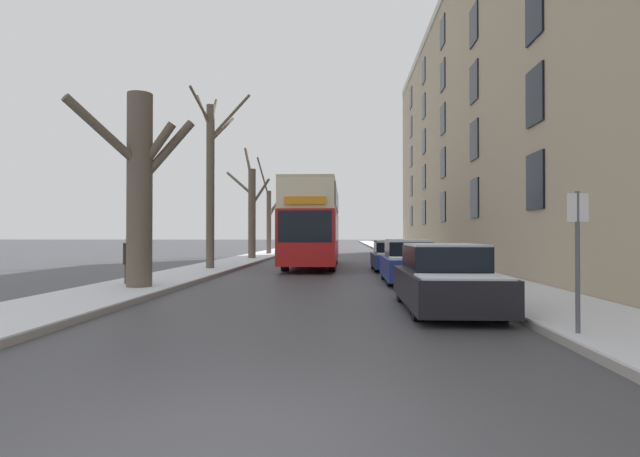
{
  "coord_description": "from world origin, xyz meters",
  "views": [
    {
      "loc": [
        0.87,
        -3.71,
        1.67
      ],
      "look_at": [
        -0.17,
        16.78,
        1.92
      ],
      "focal_mm": 28.0,
      "sensor_mm": 36.0,
      "label": 1
    }
  ],
  "objects_px": {
    "double_decker_bus": "(313,221)",
    "bare_tree_left_1": "(211,176)",
    "pedestrian_left_sidewalk": "(129,260)",
    "parked_car_1": "(409,263)",
    "bare_tree_left_0": "(140,187)",
    "parked_car_0": "(445,280)",
    "parked_car_2": "(392,257)",
    "oncoming_van": "(323,239)",
    "bare_tree_left_3": "(269,218)",
    "bare_tree_left_2": "(251,207)",
    "street_sign_post": "(578,255)"
  },
  "relations": [
    {
      "from": "bare_tree_left_3",
      "to": "parked_car_2",
      "type": "distance_m",
      "value": 18.5
    },
    {
      "from": "double_decker_bus",
      "to": "parked_car_1",
      "type": "height_order",
      "value": "double_decker_bus"
    },
    {
      "from": "double_decker_bus",
      "to": "street_sign_post",
      "type": "height_order",
      "value": "double_decker_bus"
    },
    {
      "from": "bare_tree_left_2",
      "to": "bare_tree_left_1",
      "type": "bearing_deg",
      "value": -90.01
    },
    {
      "from": "bare_tree_left_1",
      "to": "bare_tree_left_2",
      "type": "relative_size",
      "value": 1.1
    },
    {
      "from": "pedestrian_left_sidewalk",
      "to": "oncoming_van",
      "type": "bearing_deg",
      "value": 106.59
    },
    {
      "from": "bare_tree_left_1",
      "to": "street_sign_post",
      "type": "distance_m",
      "value": 17.68
    },
    {
      "from": "bare_tree_left_1",
      "to": "pedestrian_left_sidewalk",
      "type": "relative_size",
      "value": 5.13
    },
    {
      "from": "parked_car_2",
      "to": "oncoming_van",
      "type": "distance_m",
      "value": 21.74
    },
    {
      "from": "bare_tree_left_3",
      "to": "oncoming_van",
      "type": "xyz_separation_m",
      "value": [
        4.08,
        4.96,
        -1.72
      ]
    },
    {
      "from": "double_decker_bus",
      "to": "bare_tree_left_1",
      "type": "bearing_deg",
      "value": -143.17
    },
    {
      "from": "bare_tree_left_3",
      "to": "pedestrian_left_sidewalk",
      "type": "distance_m",
      "value": 24.89
    },
    {
      "from": "bare_tree_left_0",
      "to": "double_decker_bus",
      "type": "relative_size",
      "value": 0.56
    },
    {
      "from": "parked_car_0",
      "to": "parked_car_2",
      "type": "relative_size",
      "value": 1.09
    },
    {
      "from": "bare_tree_left_1",
      "to": "bare_tree_left_0",
      "type": "bearing_deg",
      "value": -89.15
    },
    {
      "from": "parked_car_1",
      "to": "street_sign_post",
      "type": "distance_m",
      "value": 9.7
    },
    {
      "from": "parked_car_0",
      "to": "street_sign_post",
      "type": "height_order",
      "value": "street_sign_post"
    },
    {
      "from": "bare_tree_left_0",
      "to": "pedestrian_left_sidewalk",
      "type": "relative_size",
      "value": 3.56
    },
    {
      "from": "bare_tree_left_0",
      "to": "parked_car_0",
      "type": "distance_m",
      "value": 9.04
    },
    {
      "from": "double_decker_bus",
      "to": "pedestrian_left_sidewalk",
      "type": "bearing_deg",
      "value": -115.17
    },
    {
      "from": "oncoming_van",
      "to": "pedestrian_left_sidewalk",
      "type": "xyz_separation_m",
      "value": [
        -4.64,
        -29.75,
        -0.39
      ]
    },
    {
      "from": "bare_tree_left_1",
      "to": "parked_car_1",
      "type": "distance_m",
      "value": 10.31
    },
    {
      "from": "bare_tree_left_3",
      "to": "parked_car_0",
      "type": "bearing_deg",
      "value": -73.87
    },
    {
      "from": "bare_tree_left_2",
      "to": "oncoming_van",
      "type": "xyz_separation_m",
      "value": [
        4.07,
        12.73,
        -2.16
      ]
    },
    {
      "from": "bare_tree_left_1",
      "to": "double_decker_bus",
      "type": "bearing_deg",
      "value": 36.83
    },
    {
      "from": "bare_tree_left_0",
      "to": "parked_car_2",
      "type": "height_order",
      "value": "bare_tree_left_0"
    },
    {
      "from": "double_decker_bus",
      "to": "pedestrian_left_sidewalk",
      "type": "height_order",
      "value": "double_decker_bus"
    },
    {
      "from": "parked_car_2",
      "to": "oncoming_van",
      "type": "xyz_separation_m",
      "value": [
        -4.22,
        21.32,
        0.64
      ]
    },
    {
      "from": "bare_tree_left_2",
      "to": "parked_car_2",
      "type": "distance_m",
      "value": 12.27
    },
    {
      "from": "bare_tree_left_1",
      "to": "bare_tree_left_2",
      "type": "xyz_separation_m",
      "value": [
        0.0,
        9.72,
        -0.91
      ]
    },
    {
      "from": "bare_tree_left_0",
      "to": "bare_tree_left_1",
      "type": "xyz_separation_m",
      "value": [
        -0.12,
        8.17,
        1.28
      ]
    },
    {
      "from": "bare_tree_left_1",
      "to": "street_sign_post",
      "type": "xyz_separation_m",
      "value": [
        9.67,
        -14.49,
        -2.99
      ]
    },
    {
      "from": "parked_car_0",
      "to": "bare_tree_left_2",
      "type": "bearing_deg",
      "value": 111.6
    },
    {
      "from": "parked_car_2",
      "to": "street_sign_post",
      "type": "relative_size",
      "value": 1.77
    },
    {
      "from": "parked_car_2",
      "to": "street_sign_post",
      "type": "distance_m",
      "value": 15.69
    },
    {
      "from": "bare_tree_left_2",
      "to": "parked_car_1",
      "type": "height_order",
      "value": "bare_tree_left_2"
    },
    {
      "from": "bare_tree_left_3",
      "to": "parked_car_0",
      "type": "xyz_separation_m",
      "value": [
        8.3,
        -28.71,
        -2.33
      ]
    },
    {
      "from": "bare_tree_left_1",
      "to": "bare_tree_left_3",
      "type": "xyz_separation_m",
      "value": [
        -0.01,
        17.49,
        -1.34
      ]
    },
    {
      "from": "double_decker_bus",
      "to": "pedestrian_left_sidewalk",
      "type": "distance_m",
      "value": 11.83
    },
    {
      "from": "parked_car_2",
      "to": "pedestrian_left_sidewalk",
      "type": "distance_m",
      "value": 12.23
    },
    {
      "from": "double_decker_bus",
      "to": "parked_car_1",
      "type": "bearing_deg",
      "value": -64.84
    },
    {
      "from": "bare_tree_left_0",
      "to": "parked_car_1",
      "type": "bearing_deg",
      "value": 21.76
    },
    {
      "from": "bare_tree_left_3",
      "to": "double_decker_bus",
      "type": "distance_m",
      "value": 14.86
    },
    {
      "from": "double_decker_bus",
      "to": "parked_car_0",
      "type": "xyz_separation_m",
      "value": [
        3.87,
        -14.54,
        -1.69
      ]
    },
    {
      "from": "parked_car_1",
      "to": "parked_car_0",
      "type": "bearing_deg",
      "value": -90.0
    },
    {
      "from": "parked_car_1",
      "to": "parked_car_2",
      "type": "bearing_deg",
      "value": 90.0
    },
    {
      "from": "pedestrian_left_sidewalk",
      "to": "double_decker_bus",
      "type": "bearing_deg",
      "value": 90.28
    },
    {
      "from": "bare_tree_left_1",
      "to": "parked_car_1",
      "type": "height_order",
      "value": "bare_tree_left_1"
    },
    {
      "from": "bare_tree_left_3",
      "to": "oncoming_van",
      "type": "bearing_deg",
      "value": 50.54
    },
    {
      "from": "pedestrian_left_sidewalk",
      "to": "bare_tree_left_3",
      "type": "bearing_deg",
      "value": 114.16
    }
  ]
}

